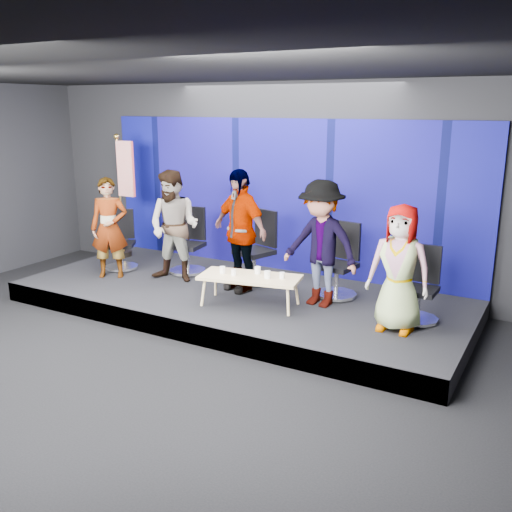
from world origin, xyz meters
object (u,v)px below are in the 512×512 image
object	(u,v)px
chair_a	(121,250)
mug_e	(282,275)
panelist_a	(109,228)
chair_d	(339,273)
mug_d	(267,275)
flag_stand	(124,193)
chair_c	(257,258)
coffee_table	(250,278)
chair_e	(419,297)
mug_b	(234,272)
panelist_e	(399,268)
panelist_b	(174,226)
mug_a	(222,270)
chair_b	(189,251)
panelist_d	(321,244)
mug_c	(258,270)
panelist_c	(240,231)

from	to	relation	value
chair_a	mug_e	size ratio (longest dim) A/B	11.66
panelist_a	chair_d	bearing A→B (deg)	-17.99
chair_d	mug_d	distance (m)	1.22
panelist_a	flag_stand	distance (m)	1.33
chair_c	coffee_table	size ratio (longest dim) A/B	0.76
chair_e	mug_b	size ratio (longest dim) A/B	11.81
panelist_a	mug_b	xyz separation A→B (m)	(2.54, -0.18, -0.35)
chair_d	panelist_e	world-z (taller)	panelist_e
panelist_b	mug_a	size ratio (longest dim) A/B	18.36
panelist_a	chair_b	distance (m)	1.38
panelist_d	panelist_e	world-z (taller)	panelist_d
panelist_a	mug_e	xyz separation A→B (m)	(3.22, 0.01, -0.35)
panelist_b	mug_e	bearing A→B (deg)	-16.81
chair_c	panelist_e	xyz separation A→B (m)	(2.59, -0.95, 0.44)
mug_a	mug_c	xyz separation A→B (m)	(0.46, 0.23, 0.00)
coffee_table	mug_d	bearing A→B (deg)	3.97
chair_b	panelist_a	bearing A→B (deg)	-146.96
panelist_d	mug_e	xyz separation A→B (m)	(-0.41, -0.40, -0.42)
chair_a	chair_c	world-z (taller)	chair_c
chair_e	coffee_table	size ratio (longest dim) A/B	0.66
panelist_e	chair_e	bearing A→B (deg)	71.28
panelist_b	flag_stand	bearing A→B (deg)	148.54
panelist_c	mug_e	size ratio (longest dim) A/B	21.36
chair_d	panelist_c	bearing A→B (deg)	-154.37
coffee_table	chair_d	bearing A→B (deg)	46.68
coffee_table	flag_stand	distance (m)	3.70
chair_a	chair_c	xyz separation A→B (m)	(2.47, 0.50, 0.04)
panelist_a	mug_a	distance (m)	2.37
panelist_d	mug_a	xyz separation A→B (m)	(-1.28, -0.60, -0.42)
panelist_c	coffee_table	distance (m)	0.93
mug_a	panelist_a	bearing A→B (deg)	175.54
mug_d	chair_b	bearing A→B (deg)	155.43
chair_e	chair_b	bearing A→B (deg)	176.03
chair_b	panelist_d	size ratio (longest dim) A/B	0.62
mug_e	flag_stand	size ratio (longest dim) A/B	0.04
chair_b	mug_c	size ratio (longest dim) A/B	10.83
mug_e	mug_b	bearing A→B (deg)	-163.98
panelist_c	flag_stand	bearing A→B (deg)	-174.65
chair_a	chair_b	distance (m)	1.25
mug_a	mug_c	bearing A→B (deg)	26.97
flag_stand	panelist_e	bearing A→B (deg)	-10.54
chair_e	chair_d	bearing A→B (deg)	163.33
mug_a	chair_e	bearing A→B (deg)	14.08
chair_b	panelist_e	size ratio (longest dim) A/B	0.68
panelist_b	panelist_c	size ratio (longest dim) A/B	0.96
chair_c	panelist_a	bearing A→B (deg)	-138.95
mug_b	panelist_d	bearing A→B (deg)	28.87
panelist_a	mug_d	world-z (taller)	panelist_a
chair_e	mug_d	distance (m)	2.09
panelist_e	mug_c	bearing A→B (deg)	-179.68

